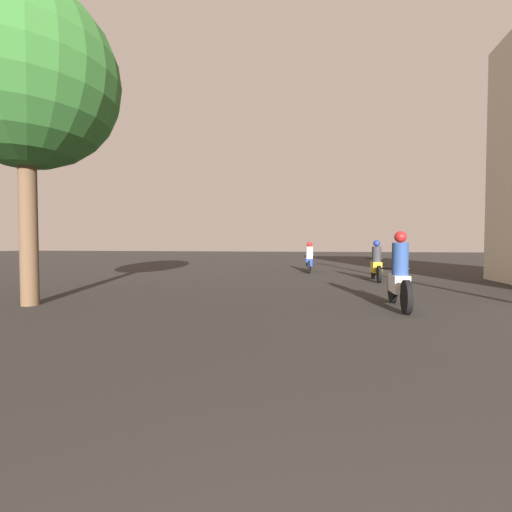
# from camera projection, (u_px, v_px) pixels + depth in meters

# --- Properties ---
(motorcycle_white) EXTENTS (0.60, 1.95, 1.60)m
(motorcycle_white) POSITION_uv_depth(u_px,v_px,m) (399.00, 277.00, 7.09)
(motorcycle_white) COLOR black
(motorcycle_white) RESTS_ON ground_plane
(motorcycle_yellow) EXTENTS (0.60, 1.96, 1.48)m
(motorcycle_yellow) POSITION_uv_depth(u_px,v_px,m) (376.00, 264.00, 12.40)
(motorcycle_yellow) COLOR black
(motorcycle_yellow) RESTS_ON ground_plane
(motorcycle_blue) EXTENTS (0.60, 2.05, 1.45)m
(motorcycle_blue) POSITION_uv_depth(u_px,v_px,m) (309.00, 260.00, 16.28)
(motorcycle_blue) COLOR black
(motorcycle_blue) RESTS_ON ground_plane
(street_tree) EXTENTS (3.86, 3.86, 6.83)m
(street_tree) POSITION_uv_depth(u_px,v_px,m) (25.00, 78.00, 7.29)
(street_tree) COLOR brown
(street_tree) RESTS_ON ground_plane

